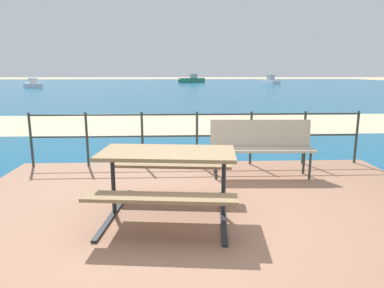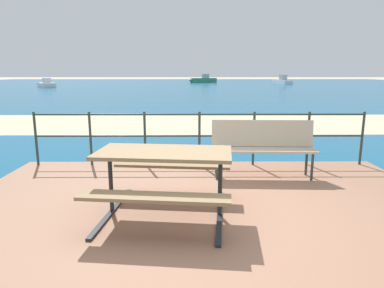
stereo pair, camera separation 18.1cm
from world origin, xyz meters
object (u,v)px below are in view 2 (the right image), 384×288
park_bench (263,143)px  boat_near (282,81)px  picnic_table (164,167)px  boat_mid (46,85)px  boat_far (203,80)px

park_bench → boat_near: boat_near is taller
picnic_table → boat_near: 50.93m
boat_near → boat_mid: bearing=104.5°
park_bench → boat_near: size_ratio=0.29×
picnic_table → park_bench: 2.14m
boat_far → boat_mid: bearing=19.4°
picnic_table → boat_far: (2.49, 54.75, -0.17)m
boat_near → boat_mid: boat_near is taller
boat_mid → park_bench: bearing=171.0°
picnic_table → boat_near: (14.25, 48.89, -0.24)m
boat_near → boat_far: bearing=54.7°
picnic_table → boat_far: bearing=93.3°
boat_near → picnic_table: bearing=154.9°
park_bench → boat_mid: bearing=119.5°
park_bench → boat_near: (12.78, 47.34, -0.20)m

